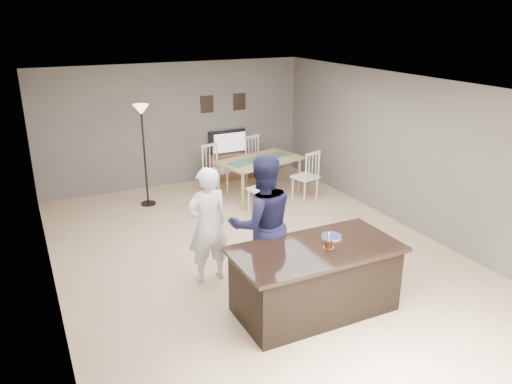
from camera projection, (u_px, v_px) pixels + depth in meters
name	position (u px, v px, depth m)	size (l,w,h in m)	color
floor	(254.00, 254.00, 8.09)	(8.00, 8.00, 0.00)	tan
room_shell	(254.00, 154.00, 7.53)	(8.00, 8.00, 8.00)	slate
kitchen_island	(315.00, 279.00, 6.42)	(2.15, 1.10, 0.90)	black
tv_console	(230.00, 166.00, 11.67)	(1.20, 0.40, 0.60)	brown
television	(229.00, 142.00, 11.54)	(0.91, 0.12, 0.53)	black
tv_screen_glow	(230.00, 143.00, 11.47)	(0.78, 0.78, 0.00)	orange
picture_frames	(224.00, 103.00, 11.34)	(1.10, 0.02, 0.38)	black
doorway	(67.00, 298.00, 4.49)	(0.00, 2.10, 2.65)	black
woman	(207.00, 225.00, 7.03)	(0.62, 0.41, 1.71)	silver
man	(262.00, 224.00, 6.77)	(0.95, 0.74, 1.95)	#191937
birthday_cake	(329.00, 244.00, 6.25)	(0.13, 0.13, 0.21)	gold
plate_stack	(331.00, 237.00, 6.52)	(0.27, 0.27, 0.04)	white
dining_table	(260.00, 166.00, 10.43)	(2.07, 2.29, 1.05)	tan
floor_lamp	(142.00, 128.00, 9.65)	(0.31, 0.31, 2.04)	black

